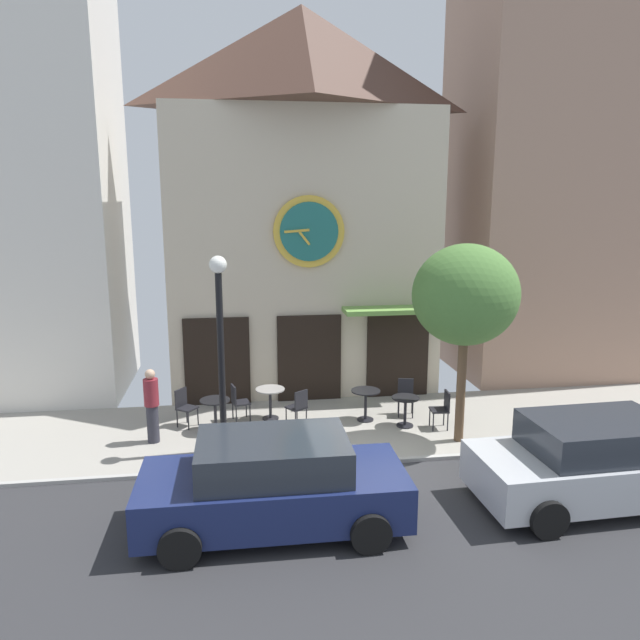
{
  "coord_description": "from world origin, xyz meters",
  "views": [
    {
      "loc": [
        -2.6,
        -10.96,
        5.32
      ],
      "look_at": [
        -0.76,
        2.06,
        2.59
      ],
      "focal_mm": 33.33,
      "sensor_mm": 36.0,
      "label": 1
    }
  ],
  "objects_px": {
    "cafe_table_center": "(215,409)",
    "cafe_table_near_door": "(405,407)",
    "cafe_chair_facing_wall": "(298,405)",
    "cafe_table_near_curb": "(366,399)",
    "street_lamp": "(221,355)",
    "parked_car_navy": "(273,484)",
    "pedestrian_maroon": "(152,405)",
    "street_tree": "(466,296)",
    "cafe_chair_curbside": "(406,394)",
    "cafe_chair_near_lamp": "(443,407)",
    "cafe_table_center_left": "(270,398)",
    "parked_car_silver": "(596,462)",
    "cafe_chair_corner": "(184,404)",
    "cafe_chair_left_end": "(238,400)"
  },
  "relations": [
    {
      "from": "street_tree",
      "to": "pedestrian_maroon",
      "type": "distance_m",
      "value": 7.19
    },
    {
      "from": "cafe_table_center_left",
      "to": "cafe_table_near_door",
      "type": "xyz_separation_m",
      "value": [
        3.13,
        -0.92,
        -0.06
      ]
    },
    {
      "from": "street_tree",
      "to": "cafe_chair_facing_wall",
      "type": "xyz_separation_m",
      "value": [
        -3.45,
        1.33,
        -2.74
      ]
    },
    {
      "from": "street_lamp",
      "to": "parked_car_navy",
      "type": "xyz_separation_m",
      "value": [
        0.86,
        -3.14,
        -1.36
      ]
    },
    {
      "from": "cafe_chair_facing_wall",
      "to": "parked_car_silver",
      "type": "relative_size",
      "value": 0.21
    },
    {
      "from": "street_lamp",
      "to": "street_tree",
      "type": "relative_size",
      "value": 0.95
    },
    {
      "from": "street_lamp",
      "to": "parked_car_navy",
      "type": "height_order",
      "value": "street_lamp"
    },
    {
      "from": "cafe_table_center",
      "to": "cafe_chair_near_lamp",
      "type": "distance_m",
      "value": 5.28
    },
    {
      "from": "cafe_chair_left_end",
      "to": "parked_car_silver",
      "type": "relative_size",
      "value": 0.21
    },
    {
      "from": "cafe_table_near_door",
      "to": "cafe_chair_near_lamp",
      "type": "xyz_separation_m",
      "value": [
        0.83,
        -0.24,
        0.04
      ]
    },
    {
      "from": "cafe_chair_left_end",
      "to": "cafe_chair_corner",
      "type": "height_order",
      "value": "same"
    },
    {
      "from": "cafe_table_near_door",
      "to": "pedestrian_maroon",
      "type": "bearing_deg",
      "value": -178.87
    },
    {
      "from": "street_tree",
      "to": "parked_car_silver",
      "type": "relative_size",
      "value": 1.0
    },
    {
      "from": "cafe_chair_facing_wall",
      "to": "cafe_chair_near_lamp",
      "type": "relative_size",
      "value": 1.0
    },
    {
      "from": "cafe_table_center",
      "to": "cafe_table_near_curb",
      "type": "height_order",
      "value": "cafe_table_center"
    },
    {
      "from": "cafe_chair_curbside",
      "to": "cafe_chair_corner",
      "type": "height_order",
      "value": "same"
    },
    {
      "from": "cafe_table_center",
      "to": "cafe_chair_curbside",
      "type": "distance_m",
      "value": 4.67
    },
    {
      "from": "street_tree",
      "to": "parked_car_navy",
      "type": "xyz_separation_m",
      "value": [
        -4.31,
        -2.97,
        -2.51
      ]
    },
    {
      "from": "cafe_table_center",
      "to": "cafe_chair_near_lamp",
      "type": "relative_size",
      "value": 0.85
    },
    {
      "from": "pedestrian_maroon",
      "to": "parked_car_silver",
      "type": "distance_m",
      "value": 8.95
    },
    {
      "from": "cafe_table_center",
      "to": "cafe_chair_facing_wall",
      "type": "relative_size",
      "value": 0.85
    },
    {
      "from": "street_lamp",
      "to": "pedestrian_maroon",
      "type": "height_order",
      "value": "street_lamp"
    },
    {
      "from": "cafe_chair_corner",
      "to": "cafe_table_center",
      "type": "bearing_deg",
      "value": -30.5
    },
    {
      "from": "cafe_table_near_curb",
      "to": "cafe_chair_facing_wall",
      "type": "distance_m",
      "value": 1.66
    },
    {
      "from": "street_tree",
      "to": "cafe_table_center",
      "type": "bearing_deg",
      "value": 166.29
    },
    {
      "from": "street_lamp",
      "to": "cafe_table_center_left",
      "type": "height_order",
      "value": "street_lamp"
    },
    {
      "from": "street_tree",
      "to": "cafe_chair_curbside",
      "type": "xyz_separation_m",
      "value": [
        -0.73,
        1.74,
        -2.74
      ]
    },
    {
      "from": "cafe_table_near_curb",
      "to": "cafe_chair_facing_wall",
      "type": "height_order",
      "value": "cafe_chair_facing_wall"
    },
    {
      "from": "cafe_table_center",
      "to": "parked_car_navy",
      "type": "height_order",
      "value": "parked_car_navy"
    },
    {
      "from": "cafe_table_center_left",
      "to": "cafe_chair_facing_wall",
      "type": "xyz_separation_m",
      "value": [
        0.63,
        -0.58,
        -0.01
      ]
    },
    {
      "from": "cafe_chair_curbside",
      "to": "parked_car_navy",
      "type": "distance_m",
      "value": 5.93
    },
    {
      "from": "street_tree",
      "to": "cafe_chair_facing_wall",
      "type": "distance_m",
      "value": 4.6
    },
    {
      "from": "cafe_chair_facing_wall",
      "to": "parked_car_silver",
      "type": "bearing_deg",
      "value": -41.54
    },
    {
      "from": "cafe_table_center_left",
      "to": "cafe_chair_left_end",
      "type": "bearing_deg",
      "value": -179.28
    },
    {
      "from": "cafe_chair_corner",
      "to": "parked_car_silver",
      "type": "relative_size",
      "value": 0.21
    },
    {
      "from": "cafe_table_near_curb",
      "to": "cafe_chair_corner",
      "type": "bearing_deg",
      "value": 176.71
    },
    {
      "from": "cafe_chair_curbside",
      "to": "pedestrian_maroon",
      "type": "relative_size",
      "value": 0.54
    },
    {
      "from": "cafe_chair_curbside",
      "to": "cafe_chair_near_lamp",
      "type": "bearing_deg",
      "value": -58.82
    },
    {
      "from": "cafe_table_center",
      "to": "cafe_chair_facing_wall",
      "type": "bearing_deg",
      "value": 0.44
    },
    {
      "from": "cafe_chair_corner",
      "to": "cafe_chair_curbside",
      "type": "bearing_deg",
      "value": -0.02
    },
    {
      "from": "cafe_table_near_door",
      "to": "parked_car_silver",
      "type": "bearing_deg",
      "value": -59.44
    },
    {
      "from": "pedestrian_maroon",
      "to": "parked_car_silver",
      "type": "xyz_separation_m",
      "value": [
        8.09,
        -3.82,
        -0.1
      ]
    },
    {
      "from": "cafe_table_near_curb",
      "to": "cafe_chair_facing_wall",
      "type": "xyz_separation_m",
      "value": [
        -1.65,
        -0.17,
        -0.01
      ]
    },
    {
      "from": "cafe_table_center",
      "to": "cafe_table_near_door",
      "type": "bearing_deg",
      "value": -4.18
    },
    {
      "from": "cafe_chair_corner",
      "to": "parked_car_navy",
      "type": "relative_size",
      "value": 0.21
    },
    {
      "from": "cafe_table_near_curb",
      "to": "cafe_table_near_door",
      "type": "xyz_separation_m",
      "value": [
        0.85,
        -0.51,
        -0.05
      ]
    },
    {
      "from": "street_tree",
      "to": "cafe_chair_curbside",
      "type": "distance_m",
      "value": 3.33
    },
    {
      "from": "cafe_table_near_curb",
      "to": "pedestrian_maroon",
      "type": "xyz_separation_m",
      "value": [
        -4.93,
        -0.62,
        0.33
      ]
    },
    {
      "from": "cafe_chair_corner",
      "to": "cafe_chair_near_lamp",
      "type": "distance_m",
      "value": 6.07
    },
    {
      "from": "cafe_chair_near_lamp",
      "to": "parked_car_silver",
      "type": "relative_size",
      "value": 0.21
    }
  ]
}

